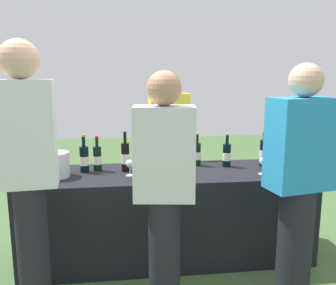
% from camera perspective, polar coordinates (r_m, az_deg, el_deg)
% --- Properties ---
extents(ground_plane, '(12.00, 12.00, 0.00)m').
position_cam_1_polar(ground_plane, '(3.30, 0.00, -17.34)').
color(ground_plane, '#476638').
extents(tasting_table, '(2.37, 0.70, 0.75)m').
position_cam_1_polar(tasting_table, '(3.14, 0.00, -11.28)').
color(tasting_table, black).
rests_on(tasting_table, ground_plane).
extents(wine_bottle_0, '(0.08, 0.08, 0.30)m').
position_cam_1_polar(wine_bottle_0, '(3.19, -17.76, -2.39)').
color(wine_bottle_0, black).
rests_on(wine_bottle_0, tasting_table).
extents(wine_bottle_1, '(0.07, 0.07, 0.32)m').
position_cam_1_polar(wine_bottle_1, '(3.07, -13.09, -2.53)').
color(wine_bottle_1, black).
rests_on(wine_bottle_1, tasting_table).
extents(wine_bottle_2, '(0.07, 0.07, 0.30)m').
position_cam_1_polar(wine_bottle_2, '(3.09, -11.09, -2.47)').
color(wine_bottle_2, black).
rests_on(wine_bottle_2, tasting_table).
extents(wine_bottle_3, '(0.07, 0.07, 0.34)m').
position_cam_1_polar(wine_bottle_3, '(3.04, -6.75, -2.25)').
color(wine_bottle_3, black).
rests_on(wine_bottle_3, tasting_table).
extents(wine_bottle_4, '(0.07, 0.07, 0.29)m').
position_cam_1_polar(wine_bottle_4, '(3.22, 4.60, -1.81)').
color(wine_bottle_4, black).
rests_on(wine_bottle_4, tasting_table).
extents(wine_bottle_5, '(0.07, 0.07, 0.30)m').
position_cam_1_polar(wine_bottle_5, '(3.21, 9.26, -1.92)').
color(wine_bottle_5, black).
rests_on(wine_bottle_5, tasting_table).
extents(wine_bottle_6, '(0.07, 0.07, 0.32)m').
position_cam_1_polar(wine_bottle_6, '(3.30, 14.88, -1.56)').
color(wine_bottle_6, black).
rests_on(wine_bottle_6, tasting_table).
extents(wine_glass_0, '(0.07, 0.07, 0.13)m').
position_cam_1_polar(wine_glass_0, '(2.91, -6.05, -3.47)').
color(wine_glass_0, silver).
rests_on(wine_glass_0, tasting_table).
extents(wine_glass_1, '(0.07, 0.07, 0.14)m').
position_cam_1_polar(wine_glass_1, '(2.84, 1.93, -3.66)').
color(wine_glass_1, silver).
rests_on(wine_glass_1, tasting_table).
extents(wine_glass_2, '(0.07, 0.07, 0.14)m').
position_cam_1_polar(wine_glass_2, '(3.03, 14.74, -3.02)').
color(wine_glass_2, silver).
rests_on(wine_glass_2, tasting_table).
extents(ice_bucket, '(0.23, 0.23, 0.20)m').
position_cam_1_polar(ice_bucket, '(3.00, -17.46, -3.35)').
color(ice_bucket, silver).
rests_on(ice_bucket, tasting_table).
extents(server_pouring, '(0.40, 0.24, 1.58)m').
position_cam_1_polar(server_pouring, '(3.60, 0.15, -0.38)').
color(server_pouring, black).
rests_on(server_pouring, ground_plane).
extents(guest_0, '(0.38, 0.24, 1.76)m').
position_cam_1_polar(guest_0, '(2.39, -21.37, -3.89)').
color(guest_0, black).
rests_on(guest_0, ground_plane).
extents(guest_1, '(0.40, 0.26, 1.58)m').
position_cam_1_polar(guest_1, '(2.28, -0.59, -7.03)').
color(guest_1, black).
rests_on(guest_1, ground_plane).
extents(guest_2, '(0.46, 0.31, 1.62)m').
position_cam_1_polar(guest_2, '(2.56, 19.99, -5.37)').
color(guest_2, black).
rests_on(guest_2, ground_plane).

